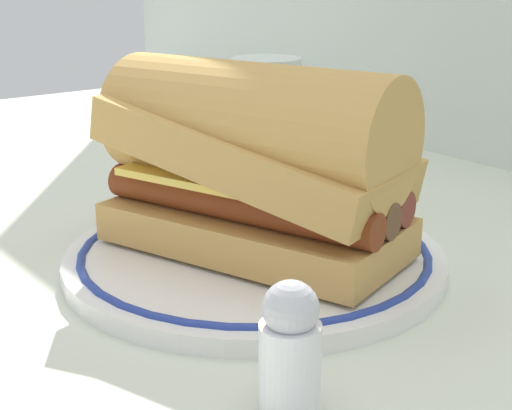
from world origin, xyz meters
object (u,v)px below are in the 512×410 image
object	(u,v)px
plate	(256,256)
drinking_glass	(266,131)
sausage_sandwich	(256,158)
salt_shaker	(290,350)

from	to	relation	value
plate	drinking_glass	size ratio (longest dim) A/B	2.20
sausage_sandwich	drinking_glass	distance (m)	0.21
sausage_sandwich	salt_shaker	bearing A→B (deg)	-51.10
drinking_glass	plate	bearing A→B (deg)	-40.63
plate	sausage_sandwich	bearing A→B (deg)	-14.04
drinking_glass	salt_shaker	world-z (taller)	drinking_glass
plate	drinking_glass	xyz separation A→B (m)	(-0.15, 0.13, 0.04)
drinking_glass	salt_shaker	bearing A→B (deg)	-37.06
drinking_glass	salt_shaker	size ratio (longest dim) A/B	1.78
plate	salt_shaker	world-z (taller)	salt_shaker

